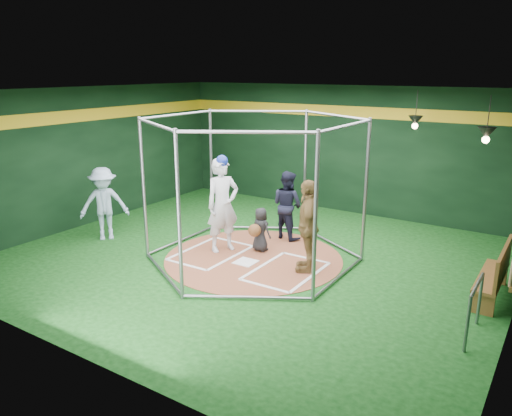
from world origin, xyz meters
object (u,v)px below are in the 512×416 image
Objects in this scene: visitor_leopard at (308,226)px; umpire at (287,205)px; batter_figure at (223,204)px; dugout_bench at (497,272)px.

umpire is at bearing -163.30° from visitor_leopard.
visitor_leopard is at bearing 144.70° from umpire.
visitor_leopard reaches higher than umpire.
batter_figure reaches higher than umpire.
batter_figure is at bearing -173.15° from dugout_bench.
batter_figure is at bearing -114.56° from visitor_leopard.
umpire is 0.97× the size of dugout_bench.
dugout_bench is (4.68, -0.84, -0.32)m from umpire.
umpire is at bearing 169.80° from dugout_bench.
visitor_leopard is 3.46m from dugout_bench.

